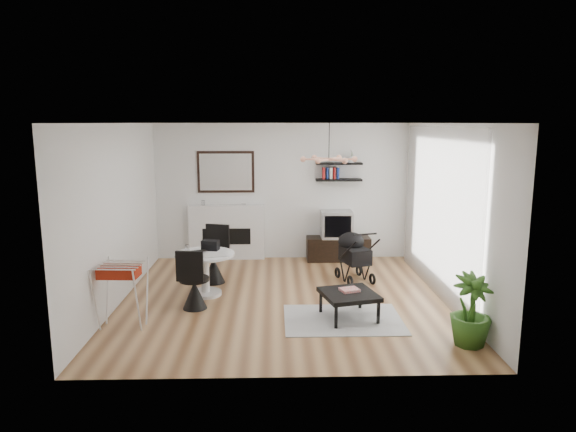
{
  "coord_description": "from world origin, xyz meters",
  "views": [
    {
      "loc": [
        -0.14,
        -7.63,
        2.71
      ],
      "look_at": [
        0.07,
        0.4,
        1.24
      ],
      "focal_mm": 32.0,
      "sensor_mm": 36.0,
      "label": 1
    }
  ],
  "objects_px": {
    "drying_rack": "(122,294)",
    "tv_console": "(338,249)",
    "fireplace": "(227,226)",
    "dining_table": "(205,267)",
    "coffee_table": "(349,295)",
    "stroller": "(354,258)",
    "crt_tv": "(336,224)",
    "potted_plant": "(471,310)"
  },
  "relations": [
    {
      "from": "fireplace",
      "to": "potted_plant",
      "type": "bearing_deg",
      "value": -51.12
    },
    {
      "from": "drying_rack",
      "to": "coffee_table",
      "type": "distance_m",
      "value": 3.08
    },
    {
      "from": "tv_console",
      "to": "dining_table",
      "type": "relative_size",
      "value": 1.33
    },
    {
      "from": "tv_console",
      "to": "stroller",
      "type": "height_order",
      "value": "stroller"
    },
    {
      "from": "fireplace",
      "to": "dining_table",
      "type": "height_order",
      "value": "fireplace"
    },
    {
      "from": "coffee_table",
      "to": "potted_plant",
      "type": "xyz_separation_m",
      "value": [
        1.36,
        -0.91,
        0.11
      ]
    },
    {
      "from": "crt_tv",
      "to": "fireplace",
      "type": "bearing_deg",
      "value": 175.93
    },
    {
      "from": "crt_tv",
      "to": "stroller",
      "type": "height_order",
      "value": "crt_tv"
    },
    {
      "from": "crt_tv",
      "to": "drying_rack",
      "type": "xyz_separation_m",
      "value": [
        -3.26,
        -3.33,
        -0.27
      ]
    },
    {
      "from": "crt_tv",
      "to": "stroller",
      "type": "xyz_separation_m",
      "value": [
        0.15,
        -1.3,
        -0.34
      ]
    },
    {
      "from": "dining_table",
      "to": "drying_rack",
      "type": "height_order",
      "value": "drying_rack"
    },
    {
      "from": "fireplace",
      "to": "dining_table",
      "type": "distance_m",
      "value": 2.21
    },
    {
      "from": "tv_console",
      "to": "drying_rack",
      "type": "xyz_separation_m",
      "value": [
        -3.3,
        -3.33,
        0.23
      ]
    },
    {
      "from": "fireplace",
      "to": "drying_rack",
      "type": "distance_m",
      "value": 3.65
    },
    {
      "from": "drying_rack",
      "to": "potted_plant",
      "type": "relative_size",
      "value": 0.98
    },
    {
      "from": "tv_console",
      "to": "coffee_table",
      "type": "height_order",
      "value": "tv_console"
    },
    {
      "from": "drying_rack",
      "to": "coffee_table",
      "type": "bearing_deg",
      "value": 7.73
    },
    {
      "from": "stroller",
      "to": "coffee_table",
      "type": "xyz_separation_m",
      "value": [
        -0.34,
        -1.79,
        -0.06
      ]
    },
    {
      "from": "tv_console",
      "to": "crt_tv",
      "type": "relative_size",
      "value": 2.06
    },
    {
      "from": "tv_console",
      "to": "dining_table",
      "type": "xyz_separation_m",
      "value": [
        -2.37,
        -2.05,
        0.22
      ]
    },
    {
      "from": "drying_rack",
      "to": "tv_console",
      "type": "bearing_deg",
      "value": 48.57
    },
    {
      "from": "tv_console",
      "to": "stroller",
      "type": "distance_m",
      "value": 1.32
    },
    {
      "from": "fireplace",
      "to": "crt_tv",
      "type": "distance_m",
      "value": 2.18
    },
    {
      "from": "fireplace",
      "to": "crt_tv",
      "type": "height_order",
      "value": "fireplace"
    },
    {
      "from": "dining_table",
      "to": "drying_rack",
      "type": "bearing_deg",
      "value": -125.99
    },
    {
      "from": "stroller",
      "to": "dining_table",
      "type": "bearing_deg",
      "value": -179.93
    },
    {
      "from": "tv_console",
      "to": "drying_rack",
      "type": "distance_m",
      "value": 4.69
    },
    {
      "from": "stroller",
      "to": "coffee_table",
      "type": "distance_m",
      "value": 1.82
    },
    {
      "from": "dining_table",
      "to": "drying_rack",
      "type": "distance_m",
      "value": 1.59
    },
    {
      "from": "stroller",
      "to": "crt_tv",
      "type": "bearing_deg",
      "value": 80.14
    },
    {
      "from": "coffee_table",
      "to": "dining_table",
      "type": "bearing_deg",
      "value": 153.86
    },
    {
      "from": "crt_tv",
      "to": "dining_table",
      "type": "relative_size",
      "value": 0.65
    },
    {
      "from": "drying_rack",
      "to": "potted_plant",
      "type": "bearing_deg",
      "value": -5.33
    },
    {
      "from": "drying_rack",
      "to": "crt_tv",
      "type": "bearing_deg",
      "value": 48.93
    },
    {
      "from": "fireplace",
      "to": "crt_tv",
      "type": "relative_size",
      "value": 3.56
    },
    {
      "from": "drying_rack",
      "to": "coffee_table",
      "type": "relative_size",
      "value": 1.01
    },
    {
      "from": "dining_table",
      "to": "drying_rack",
      "type": "xyz_separation_m",
      "value": [
        -0.93,
        -1.29,
        0.01
      ]
    },
    {
      "from": "crt_tv",
      "to": "stroller",
      "type": "relative_size",
      "value": 0.65
    },
    {
      "from": "coffee_table",
      "to": "crt_tv",
      "type": "bearing_deg",
      "value": 86.54
    },
    {
      "from": "dining_table",
      "to": "coffee_table",
      "type": "bearing_deg",
      "value": -26.14
    },
    {
      "from": "tv_console",
      "to": "dining_table",
      "type": "height_order",
      "value": "dining_table"
    },
    {
      "from": "fireplace",
      "to": "crt_tv",
      "type": "bearing_deg",
      "value": -4.07
    }
  ]
}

